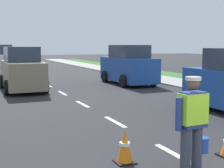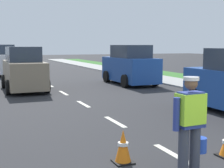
# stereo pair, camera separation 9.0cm
# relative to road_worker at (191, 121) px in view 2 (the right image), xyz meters

# --- Properties ---
(ground_plane) EXTENTS (96.00, 96.00, 0.00)m
(ground_plane) POSITION_rel_road_worker_xyz_m (0.29, 19.21, -0.93)
(ground_plane) COLOR #28282B
(sidewalk_right) EXTENTS (2.40, 72.00, 0.14)m
(sidewalk_right) POSITION_rel_road_worker_xyz_m (7.49, 8.21, -0.93)
(sidewalk_right) COLOR #9E9E99
(sidewalk_right) RESTS_ON ground
(lane_center_line) EXTENTS (0.14, 46.40, 0.01)m
(lane_center_line) POSITION_rel_road_worker_xyz_m (0.29, 23.41, -0.93)
(lane_center_line) COLOR silver
(lane_center_line) RESTS_ON ground
(road_worker) EXTENTS (0.76, 0.40, 1.67)m
(road_worker) POSITION_rel_road_worker_xyz_m (0.00, 0.00, 0.00)
(road_worker) COLOR #383D4C
(road_worker) RESTS_ON ground
(traffic_cone_far) EXTENTS (0.36, 0.36, 0.63)m
(traffic_cone_far) POSITION_rel_road_worker_xyz_m (-0.82, 0.92, -0.62)
(traffic_cone_far) COLOR black
(traffic_cone_far) RESTS_ON ground
(car_oncoming_second) EXTENTS (1.94, 4.02, 2.21)m
(car_oncoming_second) POSITION_rel_road_worker_xyz_m (-1.57, 20.40, 0.10)
(car_oncoming_second) COLOR silver
(car_oncoming_second) RESTS_ON ground
(car_oncoming_lead) EXTENTS (1.91, 4.16, 2.11)m
(car_oncoming_lead) POSITION_rel_road_worker_xyz_m (-1.24, 11.59, 0.05)
(car_oncoming_lead) COLOR gray
(car_oncoming_lead) RESTS_ON ground
(car_parked_far) EXTENTS (1.99, 4.19, 2.19)m
(car_parked_far) POSITION_rel_road_worker_xyz_m (4.59, 11.88, 0.09)
(car_parked_far) COLOR #1E4799
(car_parked_far) RESTS_ON ground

